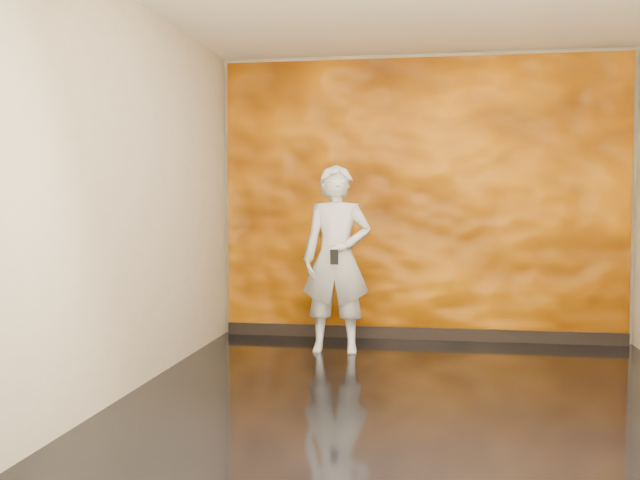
{
  "coord_description": "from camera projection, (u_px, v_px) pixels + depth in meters",
  "views": [
    {
      "loc": [
        0.12,
        -5.1,
        1.35
      ],
      "look_at": [
        -0.83,
        0.83,
        1.03
      ],
      "focal_mm": 40.0,
      "sensor_mm": 36.0,
      "label": 1
    }
  ],
  "objects": [
    {
      "name": "room",
      "position": [
        416.0,
        195.0,
        5.05
      ],
      "size": [
        4.02,
        4.02,
        2.81
      ],
      "color": "black",
      "rests_on": "ground"
    },
    {
      "name": "feature_wall",
      "position": [
        421.0,
        199.0,
        6.98
      ],
      "size": [
        3.9,
        0.06,
        2.75
      ],
      "primitive_type": "cube",
      "color": "orange",
      "rests_on": "ground"
    },
    {
      "name": "baseboard",
      "position": [
        420.0,
        334.0,
        7.01
      ],
      "size": [
        3.9,
        0.04,
        0.12
      ],
      "primitive_type": "cube",
      "color": "black",
      "rests_on": "ground"
    },
    {
      "name": "man",
      "position": [
        337.0,
        259.0,
        6.41
      ],
      "size": [
        0.63,
        0.42,
        1.68
      ],
      "primitive_type": "imported",
      "rotation": [
        0.0,
        0.0,
        0.04
      ],
      "color": "#9CA3AC",
      "rests_on": "ground"
    },
    {
      "name": "phone",
      "position": [
        334.0,
        257.0,
        6.16
      ],
      "size": [
        0.07,
        0.02,
        0.13
      ],
      "primitive_type": "cube",
      "rotation": [
        0.0,
        0.0,
        0.08
      ],
      "color": "black",
      "rests_on": "man"
    }
  ]
}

